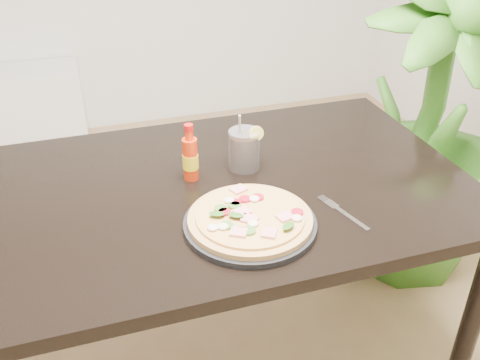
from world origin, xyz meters
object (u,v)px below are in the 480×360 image
object	(u,v)px
pizza	(250,218)
plate	(250,224)
houseplant	(425,127)
dining_table	(228,207)
cola_cup	(244,150)
fork	(341,211)
hot_sauce_bottle	(190,158)

from	to	relation	value
pizza	plate	bearing A→B (deg)	23.17
pizza	houseplant	xyz separation A→B (m)	(0.93, 0.57, -0.14)
dining_table	houseplant	world-z (taller)	houseplant
cola_cup	fork	world-z (taller)	cola_cup
plate	houseplant	distance (m)	1.09
fork	houseplant	world-z (taller)	houseplant
dining_table	plate	distance (m)	0.24
pizza	cola_cup	bearing A→B (deg)	74.52
hot_sauce_bottle	houseplant	size ratio (longest dim) A/B	0.14
hot_sauce_bottle	cola_cup	bearing A→B (deg)	4.50
hot_sauce_bottle	fork	world-z (taller)	hot_sauce_bottle
dining_table	houseplant	distance (m)	0.99
plate	pizza	xyz separation A→B (m)	(-0.00, -0.00, 0.02)
plate	pizza	bearing A→B (deg)	-156.83
hot_sauce_bottle	cola_cup	world-z (taller)	cola_cup
dining_table	pizza	world-z (taller)	pizza
plate	cola_cup	bearing A→B (deg)	74.67
hot_sauce_bottle	cola_cup	xyz separation A→B (m)	(0.17, 0.01, -0.01)
pizza	cola_cup	world-z (taller)	cola_cup
hot_sauce_bottle	fork	bearing A→B (deg)	-40.84
dining_table	hot_sauce_bottle	world-z (taller)	hot_sauce_bottle
dining_table	fork	bearing A→B (deg)	-43.66
pizza	houseplant	size ratio (longest dim) A/B	0.25
houseplant	plate	bearing A→B (deg)	-148.71
pizza	fork	world-z (taller)	pizza
dining_table	hot_sauce_bottle	bearing A→B (deg)	147.92
dining_table	houseplant	xyz separation A→B (m)	(0.92, 0.34, -0.03)
pizza	hot_sauce_bottle	xyz separation A→B (m)	(-0.09, 0.28, 0.04)
pizza	cola_cup	xyz separation A→B (m)	(0.08, 0.29, 0.03)
dining_table	cola_cup	size ratio (longest dim) A/B	7.63
pizza	hot_sauce_bottle	world-z (taller)	hot_sauce_bottle
fork	cola_cup	bearing A→B (deg)	103.82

